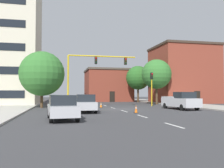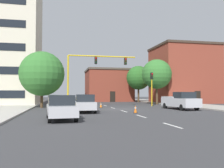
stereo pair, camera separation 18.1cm
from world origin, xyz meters
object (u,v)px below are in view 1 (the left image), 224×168
Objects in this scene: traffic_signal_gantry at (78,90)px; tree_right_mid at (156,74)px; sedan_silver_mid_left at (86,103)px; tree_right_far at (138,78)px; tree_left_near at (42,74)px; pickup_truck_silver at (180,101)px; traffic_cone_roadside_b at (101,105)px; traffic_cone_roadside_a at (136,109)px; sedan_silver_near_left at (62,107)px; traffic_light_pole_right at (152,81)px.

traffic_signal_gantry is 1.34× the size of tree_right_mid.
tree_right_far is at bearing 60.35° from sedan_silver_mid_left.
tree_left_near is at bearing 119.80° from sedan_silver_mid_left.
pickup_truck_silver is 9.77m from traffic_cone_roadside_b.
traffic_cone_roadside_a is at bearing -47.28° from tree_left_near.
traffic_cone_roadside_b is (4.91, 12.94, -0.55)m from sedan_silver_near_left.
traffic_light_pole_right is at bearing 61.46° from traffic_cone_roadside_a.
traffic_light_pole_right is at bearing 40.76° from sedan_silver_mid_left.
tree_right_far is (-0.13, 9.21, -0.04)m from tree_right_mid.
traffic_cone_roadside_a is 1.07× the size of traffic_cone_roadside_b.
sedan_silver_near_left is 13.85m from traffic_cone_roadside_b.
sedan_silver_mid_left is (-12.90, -22.67, -4.02)m from tree_right_far.
tree_right_mid is 1.62× the size of sedan_silver_mid_left.
tree_right_mid reaches higher than traffic_cone_roadside_b.
tree_right_far reaches higher than pickup_truck_silver.
traffic_cone_roadside_a is (-8.48, -15.26, -4.59)m from tree_right_mid.
pickup_truck_silver reaches higher than sedan_silver_near_left.
sedan_silver_mid_left is (-10.41, -8.97, -2.64)m from traffic_light_pole_right.
traffic_cone_roadside_a is (-5.86, -10.78, -3.16)m from traffic_light_pole_right.
pickup_truck_silver is at bearing -30.80° from traffic_cone_roadside_b.
traffic_signal_gantry is 2.06× the size of traffic_light_pole_right.
tree_left_near is (-15.12, -0.75, 0.80)m from traffic_light_pole_right.
traffic_signal_gantry reaches higher than pickup_truck_silver.
sedan_silver_near_left is 6.21× the size of traffic_cone_roadside_a.
tree_right_far reaches higher than traffic_light_pole_right.
tree_right_mid reaches higher than traffic_signal_gantry.
sedan_silver_mid_left is at bearing -119.65° from tree_right_far.
tree_right_mid reaches higher than sedan_silver_near_left.
tree_right_mid is (2.62, 4.49, 1.43)m from traffic_light_pole_right.
traffic_signal_gantry is 10.66m from traffic_light_pole_right.
traffic_signal_gantry is at bearing 90.93° from sedan_silver_mid_left.
traffic_signal_gantry is 1.80× the size of pickup_truck_silver.
tree_left_near reaches higher than traffic_cone_roadside_a.
traffic_signal_gantry is at bearing 158.42° from traffic_cone_roadside_b.
traffic_signal_gantry reaches higher than sedan_silver_near_left.
traffic_light_pole_right is 19.89m from sedan_silver_near_left.
traffic_cone_roadside_a is at bearing -150.90° from pickup_truck_silver.
tree_left_near is 10.32× the size of traffic_cone_roadside_b.
sedan_silver_mid_left is (4.71, -8.22, -3.44)m from tree_left_near.
pickup_truck_silver is 7.39× the size of traffic_cone_roadside_a.
tree_right_mid is at bearing 45.92° from sedan_silver_mid_left.
pickup_truck_silver is (0.62, -7.17, -2.55)m from traffic_light_pole_right.
traffic_light_pole_right reaches higher than sedan_silver_mid_left.
tree_right_far reaches higher than traffic_cone_roadside_b.
tree_right_far is (17.61, 14.44, 0.59)m from tree_left_near.
tree_left_near is 8.50m from traffic_cone_roadside_b.
sedan_silver_mid_left is (2.25, 6.15, 0.00)m from sedan_silver_near_left.
tree_right_far is 26.25m from traffic_cone_roadside_a.
traffic_signal_gantry is at bearing 115.73° from traffic_cone_roadside_a.
sedan_silver_near_left is (-13.28, -7.95, -0.09)m from pickup_truck_silver.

